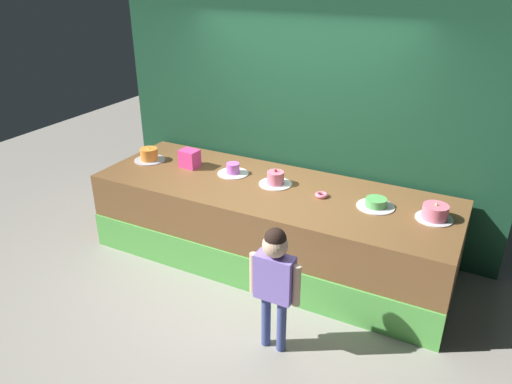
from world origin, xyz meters
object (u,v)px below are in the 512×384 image
object	(u,v)px
pink_box	(190,159)
cake_right	(376,203)
donut	(322,195)
cake_far_right	(435,213)
cake_left	(233,170)
child_figure	(275,274)
cake_far_left	(149,155)
cake_center	(275,179)

from	to	relation	value
pink_box	cake_right	distance (m)	2.13
pink_box	donut	world-z (taller)	pink_box
cake_far_right	cake_right	bearing A→B (deg)	-179.33
pink_box	cake_left	size ratio (longest dim) A/B	0.60
pink_box	child_figure	bearing A→B (deg)	-37.66
cake_far_left	cake_right	size ratio (longest dim) A/B	0.98
donut	cake_far_left	distance (m)	2.13
child_figure	cake_far_right	world-z (taller)	child_figure
donut	child_figure	bearing A→B (deg)	-85.99
donut	cake_left	distance (m)	1.07
cake_left	cake_far_left	bearing A→B (deg)	-174.35
donut	cake_right	xyz separation A→B (m)	(0.53, 0.03, 0.02)
child_figure	pink_box	bearing A→B (deg)	142.34
donut	cake_far_right	bearing A→B (deg)	1.93
cake_left	child_figure	bearing A→B (deg)	-49.53
cake_far_left	cake_left	xyz separation A→B (m)	(1.06, 0.11, -0.02)
child_figure	cake_far_left	world-z (taller)	child_figure
pink_box	cake_far_left	xyz separation A→B (m)	(-0.53, -0.05, -0.03)
cake_center	cake_far_right	xyz separation A→B (m)	(1.60, -0.02, 0.00)
cake_center	cake_far_right	size ratio (longest dim) A/B	1.04
pink_box	cake_left	bearing A→B (deg)	5.46
child_figure	cake_center	size ratio (longest dim) A/B	3.30
cake_center	cake_right	size ratio (longest dim) A/B	0.96
donut	cake_right	bearing A→B (deg)	3.20
pink_box	cake_center	size ratio (longest dim) A/B	0.59
child_figure	cake_right	bearing A→B (deg)	70.91
cake_right	child_figure	bearing A→B (deg)	-109.09
pink_box	donut	distance (m)	1.60
pink_box	cake_far_left	size ratio (longest dim) A/B	0.57
donut	cake_left	size ratio (longest dim) A/B	0.39
pink_box	donut	xyz separation A→B (m)	(1.60, -0.05, -0.08)
pink_box	cake_center	world-z (taller)	pink_box
child_figure	cake_center	bearing A→B (deg)	115.30
cake_left	cake_center	xyz separation A→B (m)	(0.53, -0.04, 0.01)
cake_left	cake_right	distance (m)	1.60
cake_left	cake_far_right	bearing A→B (deg)	-1.64
donut	cake_far_left	bearing A→B (deg)	-179.77
cake_far_right	cake_left	bearing A→B (deg)	178.36
child_figure	cake_left	size ratio (longest dim) A/B	3.35
cake_center	cake_far_right	world-z (taller)	cake_far_right
pink_box	cake_far_right	world-z (taller)	pink_box
cake_far_left	cake_center	size ratio (longest dim) A/B	1.02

